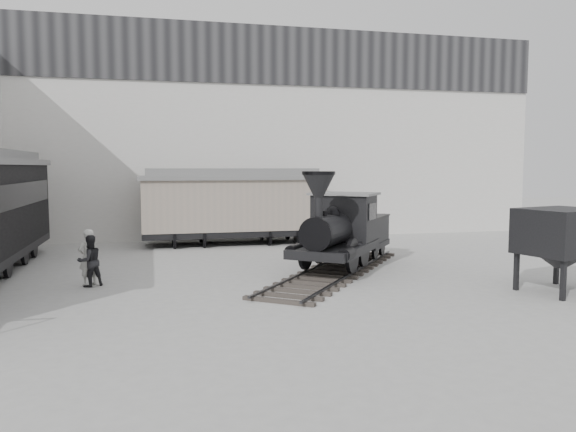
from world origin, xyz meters
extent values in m
plane|color=#9E9E9B|center=(0.00, 0.00, 0.00)|extent=(90.00, 90.00, 0.00)
cube|color=silver|center=(0.00, 15.00, 5.50)|extent=(34.00, 2.40, 11.00)
cube|color=#232326|center=(0.00, 13.75, 9.50)|extent=(34.00, 0.12, 3.00)
cube|color=#413934|center=(2.00, 3.46, 0.09)|extent=(7.69, 9.26, 0.17)
cube|color=#2D2D30|center=(1.38, 3.93, 0.14)|extent=(6.02, 8.01, 0.06)
cube|color=#2D2D30|center=(2.63, 2.99, 0.14)|extent=(6.02, 8.01, 0.06)
cylinder|color=black|center=(1.01, 3.53, 0.77)|extent=(0.82, 1.03, 1.19)
cylinder|color=black|center=(2.36, 2.52, 0.77)|extent=(0.82, 1.03, 1.19)
cylinder|color=black|center=(1.85, 4.66, 0.77)|extent=(0.82, 1.03, 1.19)
cylinder|color=black|center=(3.20, 3.65, 0.77)|extent=(0.82, 1.03, 1.19)
cube|color=black|center=(2.10, 3.59, 0.90)|extent=(4.06, 4.41, 0.30)
cylinder|color=black|center=(1.65, 2.98, 1.59)|extent=(2.35, 2.64, 1.08)
cylinder|color=black|center=(1.07, 2.20, 2.43)|extent=(0.39, 0.39, 0.65)
cone|color=black|center=(1.07, 2.20, 3.13)|extent=(1.45, 1.45, 0.76)
sphere|color=black|center=(1.91, 3.33, 2.11)|extent=(0.56, 0.56, 0.56)
cube|color=black|center=(2.68, 4.37, 1.89)|extent=(2.56, 2.43, 1.68)
cube|color=slate|center=(2.68, 4.37, 2.77)|extent=(2.86, 2.73, 0.09)
cube|color=black|center=(3.85, 5.93, 1.29)|extent=(2.85, 2.90, 0.97)
cylinder|color=black|center=(-2.59, 11.85, 0.39)|extent=(1.94, 0.78, 0.77)
cylinder|color=black|center=(1.86, 11.88, 0.39)|extent=(1.94, 0.78, 0.77)
cube|color=black|center=(-0.36, 11.87, 0.58)|extent=(8.71, 2.47, 0.29)
cube|color=#A69586|center=(-0.36, 11.87, 1.93)|extent=(8.71, 2.57, 2.41)
cube|color=slate|center=(-0.36, 11.87, 3.24)|extent=(9.00, 2.86, 0.19)
cube|color=slate|center=(-0.36, 11.87, 3.51)|extent=(8.31, 1.21, 0.35)
cube|color=black|center=(-8.63, 4.84, 2.78)|extent=(0.11, 12.27, 0.82)
imported|color=beige|center=(-6.17, 3.35, 0.90)|extent=(0.78, 0.73, 1.80)
imported|color=black|center=(-6.11, 3.19, 0.81)|extent=(0.99, 0.93, 1.62)
cube|color=black|center=(7.02, -1.87, 0.58)|extent=(0.15, 0.15, 1.15)
cube|color=black|center=(6.60, -0.36, 0.58)|extent=(0.15, 0.15, 1.15)
cube|color=black|center=(8.42, 0.14, 0.58)|extent=(0.15, 0.15, 1.15)
cube|color=black|center=(7.72, -0.86, 1.83)|extent=(2.72, 2.43, 1.36)
cone|color=black|center=(7.72, -0.86, 0.99)|extent=(2.19, 2.19, 0.52)
camera|label=1|loc=(-4.05, -15.16, 3.75)|focal=35.00mm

